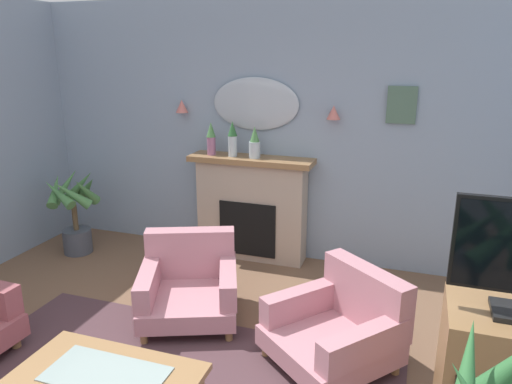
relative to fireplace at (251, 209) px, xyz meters
name	(u,v)px	position (x,y,z in m)	size (l,w,h in m)	color
wall_back	(272,132)	(0.16, 0.22, 0.83)	(6.42, 0.10, 2.80)	#8C9EB2
fireplace	(251,209)	(0.00, 0.00, 0.00)	(1.36, 0.36, 1.16)	tan
mantel_vase_left	(211,138)	(-0.45, -0.03, 0.77)	(0.10, 0.10, 0.36)	#9E6084
mantel_vase_right	(233,138)	(-0.20, -0.03, 0.78)	(0.10, 0.10, 0.38)	silver
mantel_vase_centre	(255,144)	(0.05, -0.03, 0.74)	(0.12, 0.12, 0.33)	silver
wall_mirror	(255,104)	(0.00, 0.14, 1.14)	(0.96, 0.06, 0.56)	#B2BCC6
wall_sconce_left	(182,106)	(-0.85, 0.09, 1.09)	(0.14, 0.14, 0.14)	#D17066
wall_sconce_right	(334,112)	(0.85, 0.09, 1.09)	(0.14, 0.14, 0.14)	#D17066
framed_picture	(402,105)	(1.50, 0.15, 1.18)	(0.28, 0.03, 0.36)	#4C6B56
coffee_table	(107,382)	(0.07, -2.79, -0.19)	(1.10, 0.60, 0.45)	olive
armchair_in_corner	(189,283)	(-0.10, -1.35, -0.27)	(1.05, 1.06, 0.71)	#B77A84
armchair_near_fireplace	(340,325)	(1.26, -1.60, -0.27)	(1.14, 1.14, 0.71)	#B77A84
potted_plant_tall_palm	(74,210)	(-1.95, -0.53, -0.05)	(0.63, 0.64, 0.97)	#474C56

